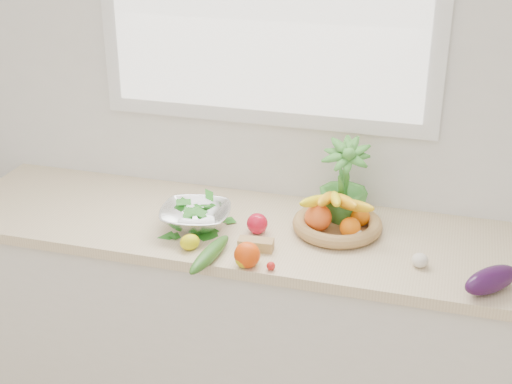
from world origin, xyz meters
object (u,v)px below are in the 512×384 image
(eggplant, at_px, (491,280))
(fruit_basket, at_px, (337,219))
(apple, at_px, (257,224))
(potted_herb, at_px, (344,182))
(cucumber, at_px, (210,254))
(colander_with_spinach, at_px, (196,213))

(eggplant, xyz_separation_m, fruit_basket, (-0.53, 0.27, 0.01))
(apple, bearing_deg, potted_herb, 34.96)
(fruit_basket, bearing_deg, eggplant, -26.69)
(potted_herb, xyz_separation_m, fruit_basket, (-0.00, -0.10, -0.10))
(potted_herb, bearing_deg, cucumber, -131.05)
(eggplant, relative_size, cucumber, 0.76)
(cucumber, relative_size, potted_herb, 0.85)
(potted_herb, distance_m, colander_with_spinach, 0.55)
(eggplant, distance_m, fruit_basket, 0.59)
(colander_with_spinach, bearing_deg, eggplant, -7.80)
(cucumber, bearing_deg, eggplant, 3.96)
(eggplant, relative_size, colander_with_spinach, 0.72)
(eggplant, height_order, potted_herb, potted_herb)
(fruit_basket, distance_m, colander_with_spinach, 0.51)
(eggplant, distance_m, colander_with_spinach, 1.03)
(cucumber, relative_size, colander_with_spinach, 0.95)
(eggplant, height_order, cucumber, eggplant)
(apple, height_order, eggplant, eggplant)
(eggplant, bearing_deg, fruit_basket, 153.31)
(apple, bearing_deg, eggplant, -12.22)
(apple, xyz_separation_m, colander_with_spinach, (-0.22, -0.03, 0.03))
(potted_herb, distance_m, fruit_basket, 0.14)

